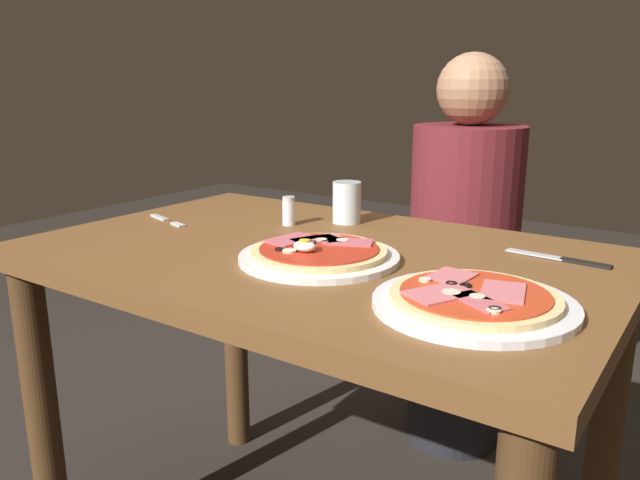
{
  "coord_description": "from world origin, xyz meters",
  "views": [
    {
      "loc": [
        0.68,
        -0.98,
        1.11
      ],
      "look_at": [
        0.03,
        -0.03,
        0.81
      ],
      "focal_mm": 34.96,
      "sensor_mm": 36.0,
      "label": 1
    }
  ],
  "objects_px": {
    "knife": "(564,259)",
    "pizza_foreground": "(319,254)",
    "pizza_across_left": "(474,301)",
    "salt_shaker": "(289,211)",
    "fork": "(165,219)",
    "water_glass_near": "(347,205)",
    "dining_table": "(317,312)",
    "diner_person": "(462,268)"
  },
  "relations": [
    {
      "from": "dining_table",
      "to": "knife",
      "type": "distance_m",
      "value": 0.49
    },
    {
      "from": "dining_table",
      "to": "water_glass_near",
      "type": "height_order",
      "value": "water_glass_near"
    },
    {
      "from": "fork",
      "to": "pizza_across_left",
      "type": "bearing_deg",
      "value": -10.08
    },
    {
      "from": "pizza_across_left",
      "to": "knife",
      "type": "distance_m",
      "value": 0.34
    },
    {
      "from": "knife",
      "to": "salt_shaker",
      "type": "height_order",
      "value": "salt_shaker"
    },
    {
      "from": "fork",
      "to": "water_glass_near",
      "type": "bearing_deg",
      "value": 31.59
    },
    {
      "from": "knife",
      "to": "water_glass_near",
      "type": "bearing_deg",
      "value": 175.1
    },
    {
      "from": "diner_person",
      "to": "pizza_foreground",
      "type": "bearing_deg",
      "value": 91.44
    },
    {
      "from": "pizza_across_left",
      "to": "salt_shaker",
      "type": "relative_size",
      "value": 4.52
    },
    {
      "from": "pizza_across_left",
      "to": "knife",
      "type": "xyz_separation_m",
      "value": [
        0.05,
        0.33,
        -0.01
      ]
    },
    {
      "from": "fork",
      "to": "dining_table",
      "type": "bearing_deg",
      "value": -0.98
    },
    {
      "from": "dining_table",
      "to": "fork",
      "type": "bearing_deg",
      "value": 179.02
    },
    {
      "from": "dining_table",
      "to": "diner_person",
      "type": "relative_size",
      "value": 0.98
    },
    {
      "from": "pizza_foreground",
      "to": "water_glass_near",
      "type": "bearing_deg",
      "value": 112.8
    },
    {
      "from": "dining_table",
      "to": "water_glass_near",
      "type": "relative_size",
      "value": 11.94
    },
    {
      "from": "pizza_across_left",
      "to": "salt_shaker",
      "type": "xyz_separation_m",
      "value": [
        -0.55,
        0.28,
        0.02
      ]
    },
    {
      "from": "pizza_foreground",
      "to": "water_glass_near",
      "type": "distance_m",
      "value": 0.33
    },
    {
      "from": "water_glass_near",
      "to": "salt_shaker",
      "type": "bearing_deg",
      "value": -134.67
    },
    {
      "from": "pizza_foreground",
      "to": "pizza_across_left",
      "type": "xyz_separation_m",
      "value": [
        0.33,
        -0.08,
        -0.0
      ]
    },
    {
      "from": "diner_person",
      "to": "fork",
      "type": "bearing_deg",
      "value": 56.18
    },
    {
      "from": "salt_shaker",
      "to": "pizza_across_left",
      "type": "bearing_deg",
      "value": -26.65
    },
    {
      "from": "fork",
      "to": "salt_shaker",
      "type": "xyz_separation_m",
      "value": [
        0.28,
        0.13,
        0.03
      ]
    },
    {
      "from": "dining_table",
      "to": "salt_shaker",
      "type": "distance_m",
      "value": 0.28
    },
    {
      "from": "salt_shaker",
      "to": "pizza_foreground",
      "type": "bearing_deg",
      "value": -42.06
    },
    {
      "from": "pizza_foreground",
      "to": "knife",
      "type": "xyz_separation_m",
      "value": [
        0.38,
        0.26,
        -0.01
      ]
    },
    {
      "from": "knife",
      "to": "fork",
      "type": "bearing_deg",
      "value": -168.09
    },
    {
      "from": "dining_table",
      "to": "pizza_foreground",
      "type": "height_order",
      "value": "pizza_foreground"
    },
    {
      "from": "pizza_foreground",
      "to": "fork",
      "type": "relative_size",
      "value": 1.94
    },
    {
      "from": "water_glass_near",
      "to": "fork",
      "type": "relative_size",
      "value": 0.63
    },
    {
      "from": "pizza_foreground",
      "to": "water_glass_near",
      "type": "xyz_separation_m",
      "value": [
        -0.13,
        0.3,
        0.03
      ]
    },
    {
      "from": "knife",
      "to": "diner_person",
      "type": "distance_m",
      "value": 0.7
    },
    {
      "from": "dining_table",
      "to": "fork",
      "type": "distance_m",
      "value": 0.47
    },
    {
      "from": "pizza_across_left",
      "to": "dining_table",
      "type": "bearing_deg",
      "value": 159.78
    },
    {
      "from": "fork",
      "to": "salt_shaker",
      "type": "bearing_deg",
      "value": 25.43
    },
    {
      "from": "knife",
      "to": "pizza_foreground",
      "type": "bearing_deg",
      "value": -146.21
    },
    {
      "from": "pizza_foreground",
      "to": "fork",
      "type": "height_order",
      "value": "pizza_foreground"
    },
    {
      "from": "diner_person",
      "to": "water_glass_near",
      "type": "bearing_deg",
      "value": 77.68
    },
    {
      "from": "dining_table",
      "to": "knife",
      "type": "height_order",
      "value": "knife"
    },
    {
      "from": "pizza_foreground",
      "to": "diner_person",
      "type": "height_order",
      "value": "diner_person"
    },
    {
      "from": "pizza_foreground",
      "to": "water_glass_near",
      "type": "relative_size",
      "value": 3.11
    },
    {
      "from": "salt_shaker",
      "to": "diner_person",
      "type": "distance_m",
      "value": 0.67
    },
    {
      "from": "dining_table",
      "to": "water_glass_near",
      "type": "bearing_deg",
      "value": 108.31
    }
  ]
}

